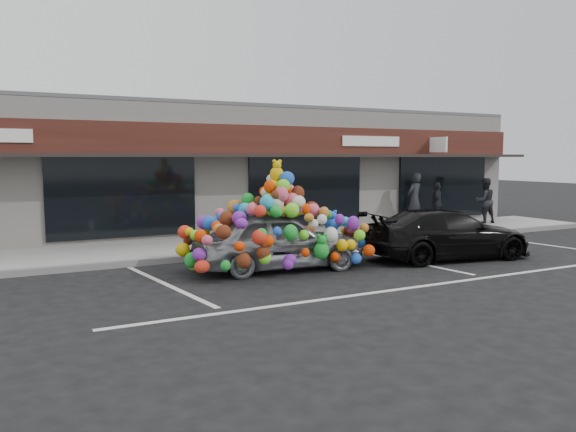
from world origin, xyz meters
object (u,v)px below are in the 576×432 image
pedestrian_a (414,199)px  pedestrian_b (485,201)px  pedestrian_c (437,203)px  black_sedan (447,234)px  toy_car (278,234)px

pedestrian_a → pedestrian_b: (2.82, -0.60, -0.11)m
pedestrian_b → pedestrian_c: size_ratio=1.08×
pedestrian_c → black_sedan: bearing=2.0°
pedestrian_a → pedestrian_c: bearing=150.0°
pedestrian_a → pedestrian_c: (0.88, -0.19, -0.17)m
pedestrian_a → black_sedan: bearing=40.4°
pedestrian_b → pedestrian_c: 1.99m
pedestrian_a → pedestrian_b: 2.89m
toy_car → pedestrian_c: size_ratio=2.83×
pedestrian_a → pedestrian_c: size_ratio=1.22×
pedestrian_b → toy_car: bearing=31.1°
toy_car → black_sedan: bearing=-93.2°
pedestrian_b → black_sedan: bearing=48.4°
black_sedan → pedestrian_c: pedestrian_c is taller
pedestrian_c → pedestrian_b: bearing=119.5°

